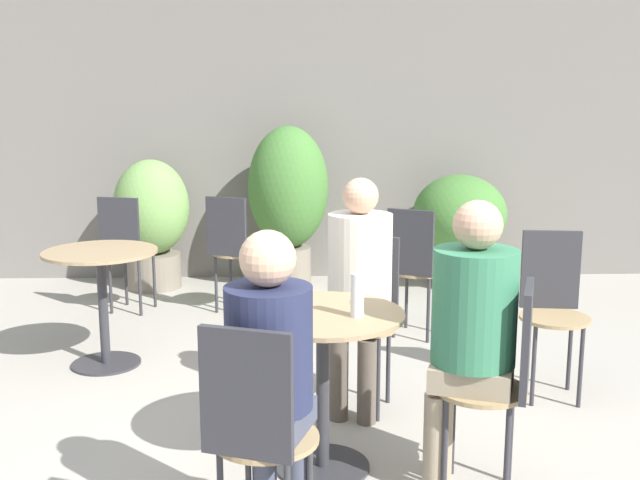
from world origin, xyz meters
TOP-DOWN VIEW (x-y plane):
  - storefront_wall at (0.00, 3.92)m, footprint 10.00×0.06m
  - cafe_table_near at (0.07, 0.13)m, footprint 0.73×0.73m
  - cafe_table_far at (-1.27, 1.53)m, footprint 0.71×0.71m
  - bistro_chair_0 at (-0.19, -0.62)m, footprint 0.41×0.43m
  - bistro_chair_1 at (0.82, -0.13)m, footprint 0.43×0.41m
  - bistro_chair_2 at (0.33, 0.88)m, footprint 0.41×0.43m
  - bistro_chair_3 at (-0.55, 2.67)m, footprint 0.42×0.43m
  - bistro_chair_4 at (-1.38, 2.69)m, footprint 0.40×0.42m
  - bistro_chair_5 at (0.77, 2.00)m, footprint 0.43×0.44m
  - bistro_chair_6 at (1.41, 1.01)m, footprint 0.39×0.40m
  - seated_person_0 at (-0.14, -0.48)m, footprint 0.35×0.37m
  - seated_person_1 at (0.68, -0.08)m, footprint 0.42×0.39m
  - seated_person_2 at (0.29, 0.74)m, footprint 0.38×0.40m
  - beer_glass_0 at (0.22, 0.06)m, footprint 0.06×0.06m
  - beer_glass_1 at (-0.08, 0.17)m, footprint 0.07×0.07m
  - potted_plant_0 at (-1.32, 3.51)m, footprint 0.66×0.66m
  - potted_plant_1 at (-0.11, 3.49)m, footprint 0.71×0.71m
  - potted_plant_2 at (1.41, 3.45)m, footprint 0.83×0.83m

SIDE VIEW (x-z plane):
  - cafe_table_far at x=-1.27m, z-range 0.17..0.91m
  - cafe_table_near at x=0.07m, z-range 0.18..0.92m
  - bistro_chair_0 at x=-0.19m, z-range 0.10..1.03m
  - bistro_chair_1 at x=0.82m, z-range 0.10..1.03m
  - bistro_chair_2 at x=0.33m, z-range 0.10..1.03m
  - bistro_chair_3 at x=-0.55m, z-range 0.10..1.03m
  - bistro_chair_4 at x=-1.38m, z-range 0.10..1.03m
  - bistro_chair_5 at x=0.77m, z-range 0.10..1.03m
  - bistro_chair_6 at x=1.41m, z-range 0.10..1.03m
  - potted_plant_2 at x=1.41m, z-range 0.10..1.11m
  - potted_plant_0 at x=-1.32m, z-range 0.06..1.21m
  - seated_person_0 at x=-0.14m, z-range 0.13..1.36m
  - seated_person_1 at x=0.68m, z-range 0.12..1.40m
  - seated_person_2 at x=0.29m, z-range 0.12..1.40m
  - beer_glass_1 at x=-0.08m, z-range 0.75..0.89m
  - potted_plant_1 at x=-0.11m, z-range 0.11..1.55m
  - beer_glass_0 at x=0.22m, z-range 0.75..0.94m
  - storefront_wall at x=0.00m, z-range 0.00..3.00m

